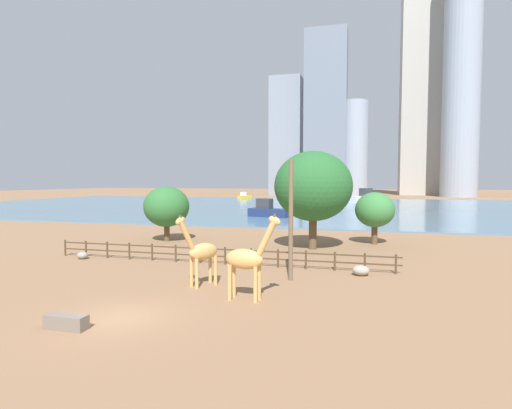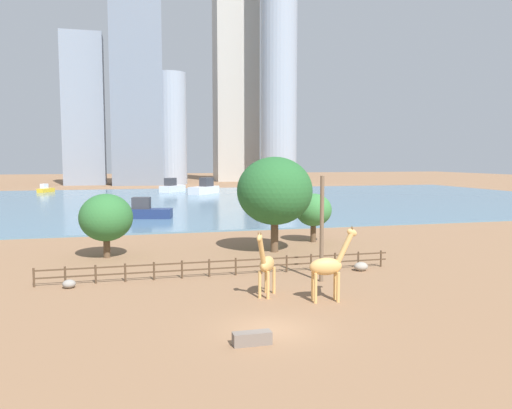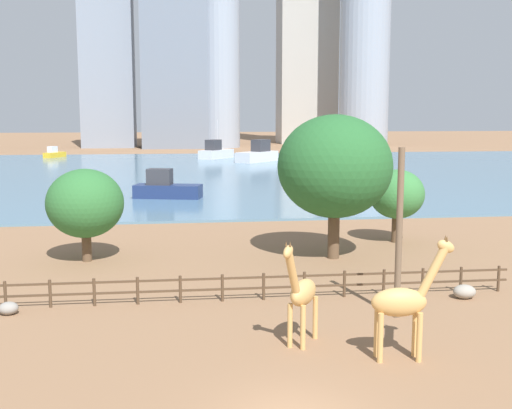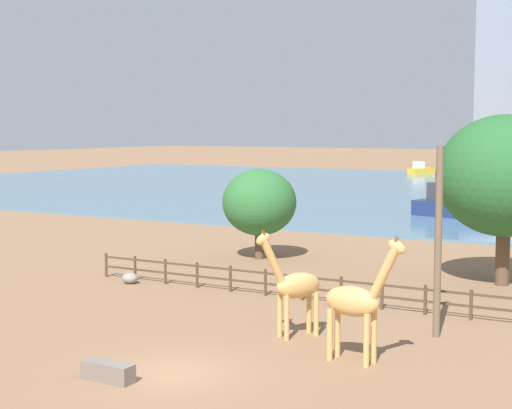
{
  "view_description": "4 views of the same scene",
  "coord_description": "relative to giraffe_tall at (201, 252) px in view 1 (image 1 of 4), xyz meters",
  "views": [
    {
      "loc": [
        10.27,
        -15.35,
        6.14
      ],
      "look_at": [
        3.12,
        12.11,
        4.43
      ],
      "focal_mm": 28.0,
      "sensor_mm": 36.0,
      "label": 1
    },
    {
      "loc": [
        -6.82,
        -23.38,
        8.55
      ],
      "look_at": [
        0.55,
        5.05,
        5.87
      ],
      "focal_mm": 35.0,
      "sensor_mm": 36.0,
      "label": 2
    },
    {
      "loc": [
        -3.23,
        -17.36,
        8.85
      ],
      "look_at": [
        1.7,
        22.12,
        3.14
      ],
      "focal_mm": 45.0,
      "sensor_mm": 36.0,
      "label": 3
    },
    {
      "loc": [
        14.67,
        -20.63,
        8.04
      ],
      "look_at": [
        -3.62,
        11.93,
        4.41
      ],
      "focal_mm": 55.0,
      "sensor_mm": 36.0,
      "label": 4
    }
  ],
  "objects": [
    {
      "name": "utility_pole",
      "position": [
        4.77,
        2.73,
        1.68
      ],
      "size": [
        0.28,
        0.28,
        7.41
      ],
      "primitive_type": "cylinder",
      "color": "brown",
      "rests_on": "ground"
    },
    {
      "name": "skyline_tower_needle",
      "position": [
        6.17,
        142.49,
        16.61
      ],
      "size": [
        11.36,
        11.36,
        37.26
      ],
      "primitive_type": "cylinder",
      "color": "#939EAD",
      "rests_on": "ground"
    },
    {
      "name": "feeding_trough",
      "position": [
        -2.83,
        -7.66,
        -1.72
      ],
      "size": [
        1.8,
        0.6,
        0.6
      ],
      "primitive_type": "cube",
      "color": "#72665B",
      "rests_on": "ground"
    },
    {
      "name": "skyline_block_central",
      "position": [
        -4.73,
        141.58,
        30.35
      ],
      "size": [
        16.26,
        13.56,
        64.75
      ],
      "primitive_type": "cube",
      "color": "slate",
      "rests_on": "ground"
    },
    {
      "name": "giraffe_tall",
      "position": [
        0.0,
        0.0,
        0.0
      ],
      "size": [
        1.99,
        2.69,
        4.29
      ],
      "rotation": [
        0.0,
        0.0,
        4.14
      ],
      "color": "tan",
      "rests_on": "ground"
    },
    {
      "name": "skyline_block_left",
      "position": [
        33.08,
        161.36,
        51.2
      ],
      "size": [
        16.16,
        11.3,
        106.45
      ],
      "primitive_type": "cube",
      "color": "#ADA89E",
      "rests_on": "ground"
    },
    {
      "name": "tree_center_broad",
      "position": [
        4.81,
        14.28,
        3.6
      ],
      "size": [
        6.92,
        6.92,
        8.76
      ],
      "color": "brown",
      "rests_on": "ground"
    },
    {
      "name": "skyline_tower_glass",
      "position": [
        44.57,
        142.34,
        44.63
      ],
      "size": [
        12.9,
        12.9,
        93.31
      ],
      "primitive_type": "cylinder",
      "color": "#939EAD",
      "rests_on": "ground"
    },
    {
      "name": "boat_sailboat",
      "position": [
        9.85,
        90.17,
        -0.51
      ],
      "size": [
        8.32,
        8.64,
        3.88
      ],
      "rotation": [
        0.0,
        0.0,
        3.97
      ],
      "color": "silver",
      "rests_on": "harbor_water"
    },
    {
      "name": "boulder_by_pole",
      "position": [
        8.98,
        5.07,
        -1.69
      ],
      "size": [
        1.09,
        0.9,
        0.67
      ],
      "primitive_type": "ellipsoid",
      "color": "gray",
      "rests_on": "ground"
    },
    {
      "name": "giraffe_companion",
      "position": [
        3.33,
        -1.94,
        0.12
      ],
      "size": [
        3.04,
        0.97,
        4.56
      ],
      "rotation": [
        0.0,
        0.0,
        6.2
      ],
      "color": "tan",
      "rests_on": "ground"
    },
    {
      "name": "tree_right_tall",
      "position": [
        10.26,
        18.54,
        1.29
      ],
      "size": [
        3.74,
        3.74,
        5.03
      ],
      "color": "brown",
      "rests_on": "ground"
    },
    {
      "name": "enclosure_fence",
      "position": [
        -1.52,
        6.04,
        -1.27
      ],
      "size": [
        26.12,
        0.14,
        1.3
      ],
      "color": "#4C3826",
      "rests_on": "ground"
    },
    {
      "name": "boat_tug",
      "position": [
        -28.24,
        105.57,
        -1.09
      ],
      "size": [
        3.84,
        5.21,
        2.18
      ],
      "rotation": [
        0.0,
        0.0,
        1.1
      ],
      "color": "gold",
      "rests_on": "harbor_water"
    },
    {
      "name": "boat_ferry",
      "position": [
        -5.73,
        42.41,
        -0.81
      ],
      "size": [
        7.17,
        4.0,
        2.98
      ],
      "rotation": [
        0.0,
        0.0,
        6.04
      ],
      "color": "navy",
      "rests_on": "harbor_water"
    },
    {
      "name": "ground_plane",
      "position": [
        -1.44,
        74.04,
        -2.02
      ],
      "size": [
        400.0,
        400.0,
        0.0
      ],
      "primitive_type": "plane",
      "color": "#8C6647"
    },
    {
      "name": "harbor_water",
      "position": [
        -1.44,
        71.04,
        -1.92
      ],
      "size": [
        180.0,
        86.0,
        0.2
      ],
      "primitive_type": "cube",
      "color": "slate",
      "rests_on": "ground"
    },
    {
      "name": "boat_barge",
      "position": [
        2.85,
        98.88,
        -0.6
      ],
      "size": [
        7.19,
        8.33,
        7.35
      ],
      "rotation": [
        0.0,
        0.0,
        0.94
      ],
      "color": "silver",
      "rests_on": "harbor_water"
    },
    {
      "name": "skyline_block_right",
      "position": [
        -21.57,
        146.8,
        22.57
      ],
      "size": [
        13.05,
        12.23,
        49.2
      ],
      "primitive_type": "cube",
      "color": "gray",
      "rests_on": "ground"
    },
    {
      "name": "boulder_near_fence",
      "position": [
        -12.14,
        5.2,
        -1.74
      ],
      "size": [
        0.85,
        0.76,
        0.57
      ],
      "primitive_type": "ellipsoid",
      "color": "gray",
      "rests_on": "ground"
    },
    {
      "name": "tree_left_large",
      "position": [
        -10.09,
        15.35,
        1.47
      ],
      "size": [
        4.57,
        4.57,
        5.57
      ],
      "color": "brown",
      "rests_on": "ground"
    }
  ]
}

